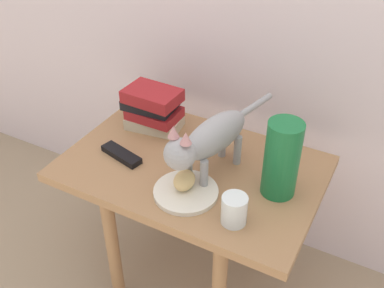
# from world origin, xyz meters

# --- Properties ---
(ground_plane) EXTENTS (6.00, 6.00, 0.00)m
(ground_plane) POSITION_xyz_m (0.00, 0.00, 0.00)
(ground_plane) COLOR gray
(side_table) EXTENTS (0.80, 0.53, 0.55)m
(side_table) POSITION_xyz_m (0.00, 0.00, 0.47)
(side_table) COLOR #9E724C
(side_table) RESTS_ON ground
(plate) EXTENTS (0.19, 0.19, 0.01)m
(plate) POSITION_xyz_m (0.05, -0.13, 0.56)
(plate) COLOR silver
(plate) RESTS_ON side_table
(bread_roll) EXTENTS (0.07, 0.09, 0.05)m
(bread_roll) POSITION_xyz_m (0.04, -0.12, 0.59)
(bread_roll) COLOR #E0BC7A
(bread_roll) RESTS_ON plate
(cat) EXTENTS (0.15, 0.47, 0.23)m
(cat) POSITION_xyz_m (0.07, -0.02, 0.68)
(cat) COLOR #99999E
(cat) RESTS_ON side_table
(book_stack) EXTENTS (0.20, 0.14, 0.15)m
(book_stack) POSITION_xyz_m (-0.22, 0.13, 0.63)
(book_stack) COLOR #BCB299
(book_stack) RESTS_ON side_table
(green_vase) EXTENTS (0.10, 0.10, 0.23)m
(green_vase) POSITION_xyz_m (0.28, 0.01, 0.67)
(green_vase) COLOR #196B38
(green_vase) RESTS_ON side_table
(candle_jar) EXTENTS (0.07, 0.07, 0.08)m
(candle_jar) POSITION_xyz_m (0.21, -0.16, 0.59)
(candle_jar) COLOR silver
(candle_jar) RESTS_ON side_table
(tv_remote) EXTENTS (0.16, 0.08, 0.02)m
(tv_remote) POSITION_xyz_m (-0.22, -0.07, 0.56)
(tv_remote) COLOR black
(tv_remote) RESTS_ON side_table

